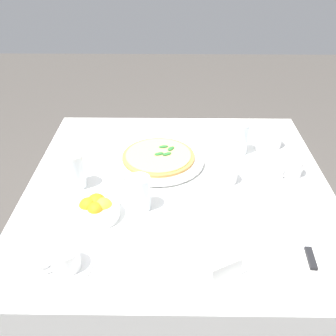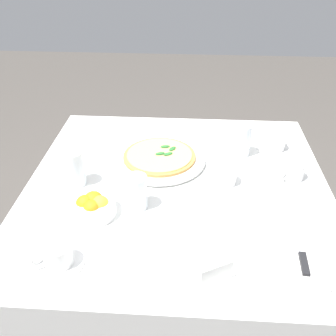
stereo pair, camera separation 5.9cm
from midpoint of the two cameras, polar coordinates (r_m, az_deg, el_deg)
ground_plane at (r=1.86m, az=0.21°, el=-21.77°), size 8.00×8.00×0.00m
dining_table at (r=1.40m, az=0.26°, el=-7.27°), size 1.03×1.03×0.76m
pizza_plate at (r=1.43m, az=-2.61°, el=1.30°), size 0.34×0.34×0.02m
pizza at (r=1.42m, az=-2.60°, el=1.78°), size 0.27×0.27×0.02m
coffee_cup_near_right at (r=1.40m, az=16.71°, el=-0.05°), size 0.13×0.13×0.06m
coffee_cup_back_corner at (r=1.32m, az=7.35°, el=-1.06°), size 0.13×0.13×0.07m
coffee_cup_center_back at (r=1.56m, az=14.10°, el=3.97°), size 0.13×0.13×0.07m
coffee_cup_far_right at (r=1.05m, az=-16.62°, el=-13.04°), size 0.13×0.13×0.07m
water_glass_far_left at (r=1.48m, az=9.41°, el=4.22°), size 0.07×0.07×0.12m
water_glass_left_edge at (r=1.32m, az=-14.92°, el=-0.70°), size 0.07×0.07×0.13m
water_glass_right_edge at (r=1.19m, az=-5.60°, el=-3.95°), size 0.07×0.07×0.11m
napkin_folded at (r=1.12m, az=18.38°, el=-11.40°), size 0.24×0.16×0.02m
dinner_knife at (r=1.11m, az=18.48°, el=-10.79°), size 0.20×0.03×0.01m
citrus_bowl at (r=1.19m, az=-12.14°, el=-5.92°), size 0.15×0.15×0.07m
menu_card at (r=0.99m, az=7.00°, el=-15.24°), size 0.05×0.08×0.06m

